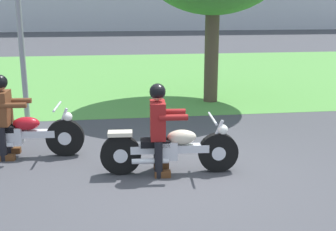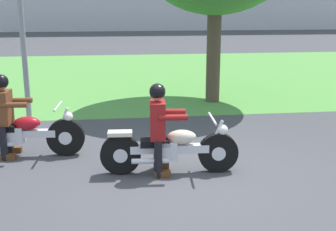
{
  "view_description": "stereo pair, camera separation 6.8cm",
  "coord_description": "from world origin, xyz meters",
  "px_view_note": "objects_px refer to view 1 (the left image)",
  "views": [
    {
      "loc": [
        -1.08,
        -6.05,
        2.54
      ],
      "look_at": [
        -0.21,
        0.33,
        0.85
      ],
      "focal_mm": 46.67,
      "sensor_mm": 36.0,
      "label": 1
    },
    {
      "loc": [
        -1.01,
        -6.06,
        2.54
      ],
      "look_at": [
        -0.21,
        0.33,
        0.85
      ],
      "focal_mm": 46.67,
      "sensor_mm": 36.0,
      "label": 2
    }
  ],
  "objects_px": {
    "motorcycle_lead": "(170,149)",
    "rider_follow": "(4,110)",
    "rider_lead": "(159,122)",
    "motorcycle_follow": "(17,135)"
  },
  "relations": [
    {
      "from": "motorcycle_lead",
      "to": "rider_follow",
      "type": "relative_size",
      "value": 1.5
    },
    {
      "from": "motorcycle_lead",
      "to": "rider_follow",
      "type": "height_order",
      "value": "rider_follow"
    },
    {
      "from": "rider_lead",
      "to": "motorcycle_follow",
      "type": "xyz_separation_m",
      "value": [
        -2.27,
        1.04,
        -0.42
      ]
    },
    {
      "from": "motorcycle_follow",
      "to": "rider_lead",
      "type": "bearing_deg",
      "value": -20.81
    },
    {
      "from": "motorcycle_lead",
      "to": "rider_follow",
      "type": "distance_m",
      "value": 2.85
    },
    {
      "from": "rider_lead",
      "to": "motorcycle_follow",
      "type": "height_order",
      "value": "rider_lead"
    },
    {
      "from": "motorcycle_lead",
      "to": "motorcycle_follow",
      "type": "distance_m",
      "value": 2.66
    },
    {
      "from": "motorcycle_lead",
      "to": "motorcycle_follow",
      "type": "xyz_separation_m",
      "value": [
        -2.44,
        1.05,
        0.01
      ]
    },
    {
      "from": "rider_follow",
      "to": "motorcycle_follow",
      "type": "bearing_deg",
      "value": -0.83
    },
    {
      "from": "rider_lead",
      "to": "motorcycle_follow",
      "type": "distance_m",
      "value": 2.53
    }
  ]
}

